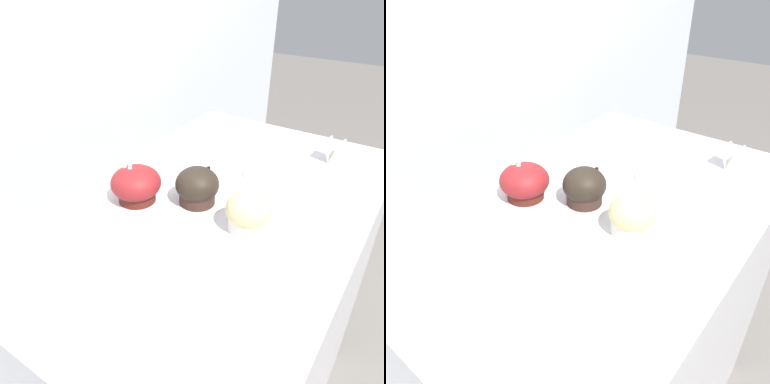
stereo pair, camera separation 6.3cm
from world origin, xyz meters
TOP-DOWN VIEW (x-y plane):
  - wall_back at (0.00, 0.60)m, footprint 3.20×0.10m
  - display_counter at (0.00, 0.00)m, footprint 1.00×0.64m
  - muffin_front_center at (-0.10, 0.15)m, footprint 0.11×0.11m
  - muffin_back_left at (-0.03, 0.03)m, footprint 0.10×0.10m
  - muffin_back_right at (-0.06, -0.11)m, footprint 0.09×0.09m
  - serving_plate at (0.20, -0.09)m, footprint 0.22×0.22m
  - price_card at (0.35, -0.16)m, footprint 0.05×0.05m

SIDE VIEW (x-z plane):
  - display_counter at x=0.00m, z-range 0.00..0.92m
  - wall_back at x=0.00m, z-range 0.00..1.80m
  - serving_plate at x=0.20m, z-range 0.92..0.93m
  - price_card at x=0.35m, z-range 0.93..0.98m
  - muffin_back_right at x=-0.06m, z-range 0.92..1.00m
  - muffin_front_center at x=-0.10m, z-range 0.92..1.01m
  - muffin_back_left at x=-0.03m, z-range 0.92..1.01m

